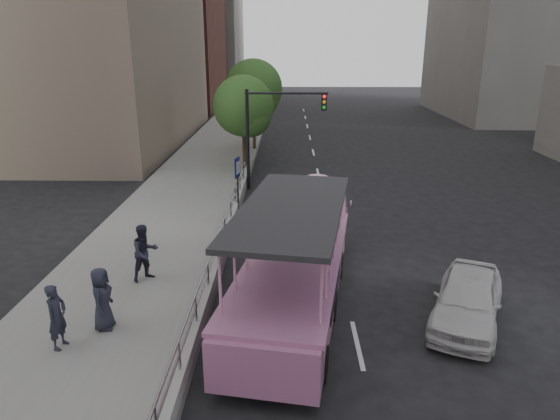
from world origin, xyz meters
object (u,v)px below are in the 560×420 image
Objects in this scene: duck_boat at (299,259)px; street_tree_near at (245,109)px; car at (468,299)px; traffic_signal at (271,123)px; street_tree_far at (255,91)px; pedestrian_far at (102,299)px; parking_sign at (238,180)px; pedestrian_near at (57,317)px; pedestrian_mid at (145,252)px.

duck_boat is 1.81× the size of street_tree_near.
car is (4.60, -1.41, -0.53)m from duck_boat.
duck_boat is at bearing -84.12° from traffic_signal.
street_tree_far reaches higher than street_tree_near.
pedestrian_far is (-5.08, -2.33, -0.10)m from duck_boat.
car is at bearing -50.83° from parking_sign.
street_tree_near is 0.89× the size of street_tree_far.
street_tree_near is (-1.60, 3.43, 0.32)m from traffic_signal.
car is 1.55× the size of parking_sign.
street_tree_far reaches higher than parking_sign.
pedestrian_near is 25.00m from street_tree_far.
street_tree_near is at bearing 114.98° from traffic_signal.
pedestrian_mid is at bearing -107.12° from traffic_signal.
pedestrian_near is (-10.46, -1.81, 0.41)m from car.
traffic_signal reaches higher than car.
traffic_signal is at bearing -65.02° from street_tree_near.
pedestrian_mid is (-4.75, 0.51, -0.04)m from duck_boat.
street_tree_near reaches higher than duck_boat.
duck_boat is at bearing -172.64° from car.
car is 0.81× the size of traffic_signal.
street_tree_near is (2.26, 17.70, 2.68)m from pedestrian_far.
street_tree_near is at bearing 39.57° from pedestrian_mid.
duck_boat is at bearing -71.02° from parking_sign.
duck_boat reaches higher than pedestrian_near.
traffic_signal reaches higher than pedestrian_near.
duck_boat reaches higher than pedestrian_mid.
pedestrian_far is at bearing -104.84° from parking_sign.
pedestrian_far is 18.05m from street_tree_near.
pedestrian_near is 19.02m from street_tree_near.
duck_boat is 5.59m from pedestrian_far.
street_tree_near is (1.92, 14.86, 2.61)m from pedestrian_mid.
duck_boat is at bearing -49.22° from pedestrian_mid.
parking_sign is 5.11m from traffic_signal.
parking_sign is 8.32m from street_tree_near.
parking_sign is 0.47× the size of street_tree_near.
traffic_signal is 3.80m from street_tree_near.
pedestrian_near is 11.08m from parking_sign.
car is at bearing -54.66° from pedestrian_mid.
pedestrian_near reaches higher than car.
street_tree_far reaches higher than pedestrian_mid.
pedestrian_mid is 0.35× the size of traffic_signal.
pedestrian_mid is at bearing 173.83° from duck_boat.
pedestrian_far is at bearing -97.26° from street_tree_near.
pedestrian_mid is at bearing -97.37° from street_tree_near.
duck_boat is at bearing -51.18° from pedestrian_near.
car is 2.50× the size of pedestrian_far.
pedestrian_mid is 21.20m from street_tree_far.
pedestrian_mid reaches higher than pedestrian_near.
duck_boat is 3.82× the size of parking_sign.
car is 0.74× the size of street_tree_near.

